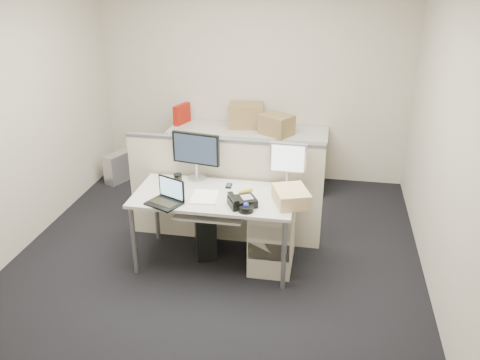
% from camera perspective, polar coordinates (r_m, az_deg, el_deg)
% --- Properties ---
extents(floor, '(4.00, 4.50, 0.01)m').
position_cam_1_polar(floor, '(5.10, -2.75, -9.10)').
color(floor, black).
rests_on(floor, ground).
extents(wall_back, '(4.00, 0.02, 2.70)m').
position_cam_1_polar(wall_back, '(6.64, 1.43, 11.54)').
color(wall_back, beige).
rests_on(wall_back, ground).
extents(wall_front, '(4.00, 0.02, 2.70)m').
position_cam_1_polar(wall_front, '(2.59, -14.71, -10.38)').
color(wall_front, beige).
rests_on(wall_front, ground).
extents(wall_left, '(0.02, 4.50, 2.70)m').
position_cam_1_polar(wall_left, '(5.33, -24.66, 6.22)').
color(wall_left, beige).
rests_on(wall_left, ground).
extents(wall_right, '(0.02, 4.50, 2.70)m').
position_cam_1_polar(wall_right, '(4.51, 22.56, 3.63)').
color(wall_right, beige).
rests_on(wall_right, ground).
extents(desk, '(1.50, 0.75, 0.73)m').
position_cam_1_polar(desk, '(4.77, -2.91, -2.35)').
color(desk, '#B0ACA4').
rests_on(desk, floor).
extents(keyboard_tray, '(0.62, 0.32, 0.02)m').
position_cam_1_polar(keyboard_tray, '(4.64, -3.40, -3.81)').
color(keyboard_tray, '#B0ACA4').
rests_on(keyboard_tray, desk).
extents(drawer_pedestal, '(0.40, 0.55, 0.65)m').
position_cam_1_polar(drawer_pedestal, '(4.89, 3.63, -6.17)').
color(drawer_pedestal, '#AEA894').
rests_on(drawer_pedestal, floor).
extents(cubicle_partition, '(2.00, 0.06, 1.10)m').
position_cam_1_polar(cubicle_partition, '(5.21, -1.78, -1.35)').
color(cubicle_partition, beige).
rests_on(cubicle_partition, floor).
extents(back_counter, '(2.00, 0.60, 0.72)m').
position_cam_1_polar(back_counter, '(6.63, 0.91, 2.56)').
color(back_counter, '#AEA894').
rests_on(back_counter, floor).
extents(monitor_main, '(0.51, 0.26, 0.48)m').
position_cam_1_polar(monitor_main, '(4.99, -4.95, 2.65)').
color(monitor_main, black).
rests_on(monitor_main, desk).
extents(monitor_small, '(0.36, 0.19, 0.43)m').
position_cam_1_polar(monitor_small, '(4.85, 5.38, 1.67)').
color(monitor_small, '#B7B7BC').
rests_on(monitor_small, desk).
extents(laptop, '(0.36, 0.32, 0.22)m').
position_cam_1_polar(laptop, '(4.56, -8.61, -1.47)').
color(laptop, black).
rests_on(laptop, desk).
extents(trackball, '(0.14, 0.14, 0.05)m').
position_cam_1_polar(trackball, '(4.42, 0.68, -3.22)').
color(trackball, black).
rests_on(trackball, desk).
extents(desk_phone, '(0.30, 0.28, 0.07)m').
position_cam_1_polar(desk_phone, '(4.51, 0.27, -2.48)').
color(desk_phone, black).
rests_on(desk_phone, desk).
extents(paper_stack, '(0.26, 0.32, 0.01)m').
position_cam_1_polar(paper_stack, '(4.69, -3.98, -1.91)').
color(paper_stack, white).
rests_on(paper_stack, desk).
extents(sticky_pad, '(0.08, 0.08, 0.01)m').
position_cam_1_polar(sticky_pad, '(4.59, -4.04, -2.48)').
color(sticky_pad, '#EDE34A').
rests_on(sticky_pad, desk).
extents(travel_mug, '(0.09, 0.09, 0.16)m').
position_cam_1_polar(travel_mug, '(4.81, -6.95, -0.35)').
color(travel_mug, black).
rests_on(travel_mug, desk).
extents(banana, '(0.16, 0.13, 0.04)m').
position_cam_1_polar(banana, '(4.77, 0.62, -1.19)').
color(banana, gold).
rests_on(banana, desk).
extents(cellphone, '(0.06, 0.11, 0.01)m').
position_cam_1_polar(cellphone, '(4.90, -1.26, -0.66)').
color(cellphone, black).
rests_on(cellphone, desk).
extents(manila_folders, '(0.38, 0.43, 0.13)m').
position_cam_1_polar(manila_folders, '(4.57, 5.75, -1.84)').
color(manila_folders, tan).
rests_on(manila_folders, desk).
extents(keyboard, '(0.43, 0.24, 0.02)m').
position_cam_1_polar(keyboard, '(4.65, -2.69, -3.39)').
color(keyboard, black).
rests_on(keyboard, keyboard_tray).
extents(pc_tower_desk, '(0.34, 0.53, 0.46)m').
position_cam_1_polar(pc_tower_desk, '(5.18, -3.93, -5.56)').
color(pc_tower_desk, black).
rests_on(pc_tower_desk, floor).
extents(pc_tower_spare_dark, '(0.36, 0.51, 0.44)m').
position_cam_1_polar(pc_tower_spare_dark, '(7.00, -7.47, 2.34)').
color(pc_tower_spare_dark, black).
rests_on(pc_tower_spare_dark, floor).
extents(pc_tower_spare_silver, '(0.31, 0.45, 0.39)m').
position_cam_1_polar(pc_tower_spare_silver, '(6.95, -13.41, 1.43)').
color(pc_tower_spare_silver, '#B7B7BC').
rests_on(pc_tower_spare_silver, floor).
extents(cardboard_box_left, '(0.47, 0.38, 0.32)m').
position_cam_1_polar(cardboard_box_left, '(6.58, 0.68, 7.20)').
color(cardboard_box_left, olive).
rests_on(cardboard_box_left, back_counter).
extents(cardboard_box_right, '(0.47, 0.44, 0.27)m').
position_cam_1_polar(cardboard_box_right, '(6.30, 4.13, 6.13)').
color(cardboard_box_right, olive).
rests_on(cardboard_box_right, back_counter).
extents(red_binder, '(0.17, 0.30, 0.28)m').
position_cam_1_polar(red_binder, '(6.75, -6.54, 7.29)').
color(red_binder, maroon).
rests_on(red_binder, back_counter).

